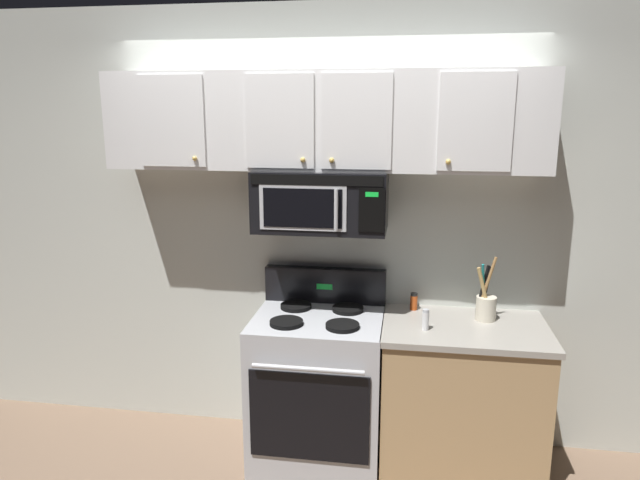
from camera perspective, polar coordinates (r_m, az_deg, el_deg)
name	(u,v)px	position (r m, az deg, el deg)	size (l,w,h in m)	color
back_wall	(327,230)	(3.62, 0.74, 1.05)	(5.20, 0.10, 2.70)	silver
stove_range	(318,385)	(3.57, -0.17, -14.18)	(0.76, 0.69, 1.12)	#B7BABF
over_range_microwave	(321,200)	(3.33, 0.13, 3.97)	(0.76, 0.43, 0.35)	black
upper_cabinets	(322,121)	(3.32, 0.22, 11.73)	(2.50, 0.36, 0.55)	silver
counter_segment	(461,397)	(3.56, 13.79, -14.94)	(0.93, 0.65, 0.90)	tan
utensil_crock_cream	(486,304)	(3.46, 16.13, -6.13)	(0.13, 0.11, 0.38)	beige
salt_shaker	(426,320)	(3.24, 10.44, -7.80)	(0.04, 0.04, 0.12)	white
spice_jar	(414,301)	(3.55, 9.30, -6.05)	(0.04, 0.04, 0.10)	#C64C19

